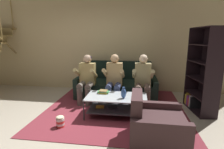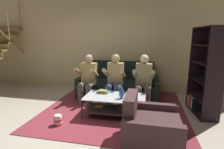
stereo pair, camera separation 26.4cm
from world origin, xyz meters
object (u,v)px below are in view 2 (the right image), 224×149
Objects in this scene: person_seated_right at (144,79)px; vase at (122,93)px; bookshelf at (206,78)px; person_seated_left at (88,77)px; person_seated_middle at (115,77)px; coffee_table at (115,103)px; armchair at (150,128)px; popcorn_tub at (58,120)px; book_stack at (103,92)px; couch at (119,85)px.

person_seated_right is 5.26× the size of vase.
person_seated_left is at bearing 176.63° from bookshelf.
person_seated_middle is 0.81m from coffee_table.
armchair is at bearing -84.33° from person_seated_right.
armchair is at bearing -54.36° from vase.
popcorn_tub is (-2.80, -1.18, -0.67)m from bookshelf.
book_stack is at bearing 50.21° from popcorn_tub.
couch is 9.35× the size of vase.
person_seated_middle is 0.61m from book_stack.
popcorn_tub is at bearing -121.50° from person_seated_middle.
couch is 2.09m from popcorn_tub.
couch reaches higher than armchair.
person_seated_left reaches higher than popcorn_tub.
person_seated_right reaches higher than popcorn_tub.
vase is 0.13× the size of bookshelf.
person_seated_middle reaches higher than couch.
armchair is (1.54, -1.58, -0.38)m from person_seated_left.
person_seated_right is at bearing 95.67° from armchair.
book_stack is at bearing 152.25° from coffee_table.
person_seated_left is 1.40× the size of armchair.
person_seated_left is at bearing 140.64° from vase.
vase is at bearing 125.64° from armchair.
person_seated_right is 1.43× the size of armchair.
armchair reaches higher than book_stack.
coffee_table is 0.31m from vase.
vase is at bearing -29.44° from book_stack.
bookshelf is at bearing 16.50° from coffee_table.
person_seated_left is 0.69m from person_seated_middle.
vase is at bearing 25.54° from popcorn_tub.
person_seated_middle is 1.84m from armchair.
coffee_table is 5.03× the size of book_stack.
couch is at bearing 81.72° from book_stack.
person_seated_left is 5.16× the size of vase.
coffee_table is 1.13m from armchair.
bookshelf is (2.67, -0.16, 0.13)m from person_seated_left.
bookshelf reaches higher than vase.
vase reaches higher than popcorn_tub.
bookshelf is at bearing -20.39° from couch.
person_seated_right is at bearing 0.02° from person_seated_middle.
coffee_table is 1.46× the size of armchair.
bookshelf is at bearing -3.37° from person_seated_left.
bookshelf is (1.85, 0.55, 0.49)m from coffee_table.
book_stack is (-0.45, 0.26, -0.08)m from vase.
popcorn_tub is (-1.51, -1.34, -0.55)m from person_seated_right.
person_seated_right is 0.91m from vase.
couch is at bearing 140.16° from person_seated_right.
couch is 1.78× the size of person_seated_middle.
couch is 1.18× the size of bookshelf.
bookshelf is 1.89m from armchair.
person_seated_right is at bearing 41.54° from popcorn_tub.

